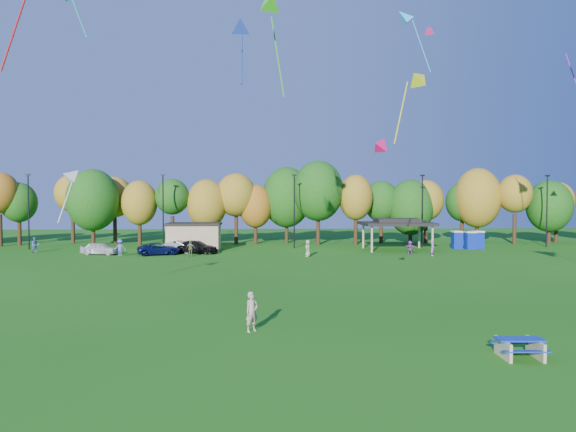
{
  "coord_description": "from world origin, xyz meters",
  "views": [
    {
      "loc": [
        -1.93,
        -23.01,
        6.17
      ],
      "look_at": [
        -0.47,
        6.0,
        5.16
      ],
      "focal_mm": 32.0,
      "sensor_mm": 36.0,
      "label": 1
    }
  ],
  "objects_px": {
    "car_a": "(100,248)",
    "picnic_table": "(519,346)",
    "kite_flyer": "(252,312)",
    "car_b": "(180,247)",
    "car_c": "(159,249)",
    "porta_potties": "(468,240)",
    "car_d": "(197,247)"
  },
  "relations": [
    {
      "from": "picnic_table",
      "to": "car_d",
      "type": "xyz_separation_m",
      "value": [
        -17.26,
        38.41,
        0.26
      ]
    },
    {
      "from": "porta_potties",
      "to": "picnic_table",
      "type": "height_order",
      "value": "porta_potties"
    },
    {
      "from": "kite_flyer",
      "to": "car_a",
      "type": "relative_size",
      "value": 0.46
    },
    {
      "from": "picnic_table",
      "to": "kite_flyer",
      "type": "relative_size",
      "value": 0.98
    },
    {
      "from": "picnic_table",
      "to": "car_b",
      "type": "height_order",
      "value": "car_b"
    },
    {
      "from": "picnic_table",
      "to": "car_c",
      "type": "relative_size",
      "value": 0.39
    },
    {
      "from": "car_a",
      "to": "porta_potties",
      "type": "bearing_deg",
      "value": -75.07
    },
    {
      "from": "car_b",
      "to": "car_c",
      "type": "xyz_separation_m",
      "value": [
        -1.97,
        -1.91,
        -0.03
      ]
    },
    {
      "from": "picnic_table",
      "to": "porta_potties",
      "type": "bearing_deg",
      "value": 72.26
    },
    {
      "from": "kite_flyer",
      "to": "car_b",
      "type": "xyz_separation_m",
      "value": [
        -8.77,
        34.53,
        -0.25
      ]
    },
    {
      "from": "car_c",
      "to": "porta_potties",
      "type": "bearing_deg",
      "value": -99.61
    },
    {
      "from": "picnic_table",
      "to": "kite_flyer",
      "type": "xyz_separation_m",
      "value": [
        -10.41,
        4.43,
        0.48
      ]
    },
    {
      "from": "kite_flyer",
      "to": "car_a",
      "type": "distance_m",
      "value": 37.27
    },
    {
      "from": "porta_potties",
      "to": "car_b",
      "type": "bearing_deg",
      "value": -175.09
    },
    {
      "from": "porta_potties",
      "to": "kite_flyer",
      "type": "distance_m",
      "value": 45.36
    },
    {
      "from": "picnic_table",
      "to": "car_a",
      "type": "xyz_separation_m",
      "value": [
        -27.63,
        37.49,
        0.24
      ]
    },
    {
      "from": "porta_potties",
      "to": "car_c",
      "type": "height_order",
      "value": "porta_potties"
    },
    {
      "from": "picnic_table",
      "to": "car_c",
      "type": "distance_m",
      "value": 42.67
    },
    {
      "from": "porta_potties",
      "to": "kite_flyer",
      "type": "xyz_separation_m",
      "value": [
        -25.55,
        -37.48,
        -0.17
      ]
    },
    {
      "from": "porta_potties",
      "to": "car_a",
      "type": "distance_m",
      "value": 43.01
    },
    {
      "from": "car_a",
      "to": "car_d",
      "type": "distance_m",
      "value": 10.41
    },
    {
      "from": "kite_flyer",
      "to": "picnic_table",
      "type": "bearing_deg",
      "value": -62.24
    },
    {
      "from": "porta_potties",
      "to": "picnic_table",
      "type": "distance_m",
      "value": 44.57
    },
    {
      "from": "car_a",
      "to": "picnic_table",
      "type": "bearing_deg",
      "value": -134.58
    },
    {
      "from": "car_c",
      "to": "kite_flyer",
      "type": "bearing_deg",
      "value": -179.0
    },
    {
      "from": "car_d",
      "to": "car_c",
      "type": "bearing_deg",
      "value": 128.25
    },
    {
      "from": "car_a",
      "to": "car_c",
      "type": "xyz_separation_m",
      "value": [
        6.48,
        -0.43,
        -0.04
      ]
    },
    {
      "from": "car_b",
      "to": "car_c",
      "type": "bearing_deg",
      "value": 154.05
    },
    {
      "from": "porta_potties",
      "to": "car_b",
      "type": "distance_m",
      "value": 34.46
    },
    {
      "from": "car_a",
      "to": "car_b",
      "type": "relative_size",
      "value": 0.99
    },
    {
      "from": "kite_flyer",
      "to": "car_c",
      "type": "distance_m",
      "value": 34.35
    },
    {
      "from": "car_b",
      "to": "car_a",
      "type": "bearing_deg",
      "value": 119.88
    }
  ]
}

